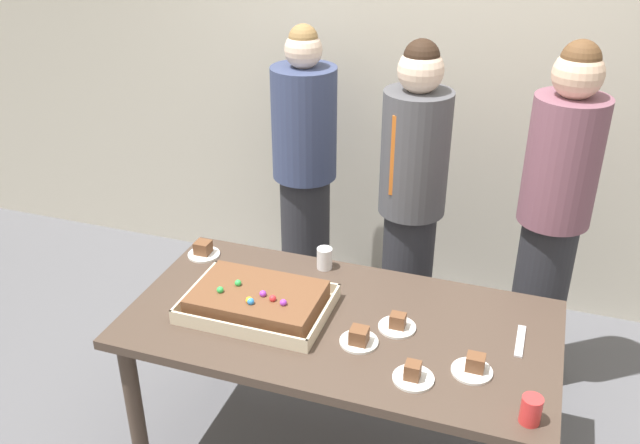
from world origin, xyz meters
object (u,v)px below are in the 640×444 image
person_green_shirt_behind (552,220)px  person_striped_tie_right (412,201)px  cake_server_utensil (520,341)px  sheet_cake (257,301)px  plated_slice_near_left (203,251)px  drink_cup_nearest (531,410)px  drink_cup_middle (325,258)px  party_table (340,338)px  plated_slice_near_right (397,324)px  person_serving_front (305,172)px  plated_slice_far_left (413,375)px  plated_slice_center_front (474,367)px  plated_slice_far_right (359,338)px

person_green_shirt_behind → person_striped_tie_right: 0.67m
cake_server_utensil → sheet_cake: bearing=-172.8°
plated_slice_near_left → drink_cup_nearest: (1.52, -0.62, 0.03)m
plated_slice_near_left → drink_cup_middle: (0.57, 0.08, 0.03)m
party_table → plated_slice_near_right: size_ratio=11.49×
drink_cup_middle → person_serving_front: bearing=116.2°
person_serving_front → drink_cup_nearest: bearing=31.7°
person_serving_front → plated_slice_far_left: bearing=23.0°
plated_slice_center_front → drink_cup_nearest: drink_cup_nearest is taller
plated_slice_far_left → cake_server_utensil: (0.35, 0.35, -0.02)m
plated_slice_far_left → cake_server_utensil: size_ratio=0.75×
plated_slice_near_left → drink_cup_middle: size_ratio=1.50×
plated_slice_far_right → person_striped_tie_right: 1.02m
party_table → plated_slice_far_left: 0.45m
plated_slice_near_right → cake_server_utensil: (0.47, 0.07, -0.02)m
plated_slice_near_right → person_green_shirt_behind: 0.99m
drink_cup_middle → cake_server_utensil: size_ratio=0.50×
party_table → plated_slice_far_right: size_ratio=11.49×
plated_slice_far_right → plated_slice_center_front: bearing=-3.1°
party_table → drink_cup_middle: size_ratio=17.24×
party_table → person_serving_front: person_serving_front is taller
person_serving_front → person_green_shirt_behind: (1.32, -0.27, 0.06)m
plated_slice_far_left → person_striped_tie_right: (-0.26, 1.15, 0.12)m
person_green_shirt_behind → drink_cup_middle: bearing=-11.9°
plated_slice_far_right → person_striped_tie_right: (-0.02, 1.01, 0.11)m
plated_slice_center_front → person_serving_front: bearing=131.4°
drink_cup_nearest → person_striped_tie_right: size_ratio=0.06×
person_green_shirt_behind → person_striped_tie_right: size_ratio=1.03×
person_striped_tie_right → plated_slice_far_left: bearing=37.7°
plated_slice_near_right → plated_slice_near_left: bearing=165.0°
person_serving_front → person_green_shirt_behind: size_ratio=0.96×
person_green_shirt_behind → plated_slice_near_right: bearing=18.4°
plated_slice_center_front → person_striped_tie_right: (-0.46, 1.04, 0.12)m
plated_slice_near_left → person_green_shirt_behind: person_green_shirt_behind is taller
plated_slice_near_right → person_green_shirt_behind: size_ratio=0.09×
plated_slice_near_left → plated_slice_center_front: plated_slice_center_front is taller
plated_slice_far_right → drink_cup_nearest: bearing=-18.5°
party_table → drink_cup_nearest: 0.84m
sheet_cake → person_green_shirt_behind: (1.10, 0.89, 0.13)m
plated_slice_far_right → drink_cup_nearest: (0.65, -0.22, 0.03)m
plated_slice_far_left → sheet_cake: bearing=162.7°
plated_slice_near_left → plated_slice_near_right: bearing=-15.0°
plated_slice_far_right → person_serving_front: size_ratio=0.09×
cake_server_utensil → plated_slice_far_right: bearing=-160.1°
party_table → plated_slice_center_front: 0.58m
plated_slice_near_left → drink_cup_nearest: 1.65m
party_table → plated_slice_center_front: (0.55, -0.14, 0.11)m
plated_slice_far_left → person_striped_tie_right: 1.19m
cake_server_utensil → person_serving_front: person_serving_front is taller
plated_slice_far_right → plated_slice_center_front: 0.44m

